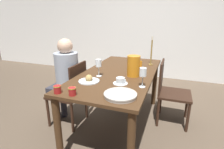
{
  "coord_description": "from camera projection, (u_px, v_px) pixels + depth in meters",
  "views": [
    {
      "loc": [
        0.63,
        -1.98,
        1.41
      ],
      "look_at": [
        0.0,
        -0.26,
        0.81
      ],
      "focal_mm": 28.0,
      "sensor_mm": 36.0,
      "label": 1
    }
  ],
  "objects": [
    {
      "name": "wine_glass_juice",
      "position": [
        143.0,
        73.0,
        1.67
      ],
      "size": [
        0.07,
        0.07,
        0.2
      ],
      "color": "white",
      "rests_on": "dining_table"
    },
    {
      "name": "chair_opposite",
      "position": [
        170.0,
        91.0,
        2.37
      ],
      "size": [
        0.42,
        0.42,
        0.86
      ],
      "rotation": [
        0.0,
        0.0,
        -1.57
      ],
      "color": "#331E14",
      "rests_on": "ground_plane"
    },
    {
      "name": "teacup_near_person",
      "position": [
        120.0,
        81.0,
        1.79
      ],
      "size": [
        0.15,
        0.15,
        0.07
      ],
      "color": "silver",
      "rests_on": "dining_table"
    },
    {
      "name": "jam_jar_amber",
      "position": [
        72.0,
        91.0,
        1.52
      ],
      "size": [
        0.07,
        0.07,
        0.07
      ],
      "color": "#A81E1E",
      "rests_on": "dining_table"
    },
    {
      "name": "bread_plate",
      "position": [
        89.0,
        80.0,
        1.85
      ],
      "size": [
        0.22,
        0.22,
        0.08
      ],
      "color": "silver",
      "rests_on": "dining_table"
    },
    {
      "name": "dining_table",
      "position": [
        119.0,
        80.0,
        2.21
      ],
      "size": [
        0.85,
        1.71,
        0.76
      ],
      "color": "#472D19",
      "rests_on": "ground_plane"
    },
    {
      "name": "jam_jar_red",
      "position": [
        57.0,
        89.0,
        1.57
      ],
      "size": [
        0.07,
        0.07,
        0.07
      ],
      "color": "#A81E1E",
      "rests_on": "dining_table"
    },
    {
      "name": "wall_back",
      "position": [
        150.0,
        22.0,
        4.05
      ],
      "size": [
        10.0,
        0.06,
        2.6
      ],
      "color": "white",
      "rests_on": "ground_plane"
    },
    {
      "name": "candlestick_tall",
      "position": [
        151.0,
        54.0,
        2.46
      ],
      "size": [
        0.06,
        0.06,
        0.41
      ],
      "color": "olive",
      "rests_on": "dining_table"
    },
    {
      "name": "wine_glass_water",
      "position": [
        99.0,
        64.0,
        1.98
      ],
      "size": [
        0.07,
        0.07,
        0.2
      ],
      "color": "white",
      "rests_on": "dining_table"
    },
    {
      "name": "ground_plane",
      "position": [
        118.0,
        125.0,
        2.41
      ],
      "size": [
        20.0,
        20.0,
        0.0
      ],
      "primitive_type": "plane",
      "color": "brown"
    },
    {
      "name": "red_pitcher",
      "position": [
        134.0,
        66.0,
        2.01
      ],
      "size": [
        0.17,
        0.15,
        0.24
      ],
      "color": "orange",
      "rests_on": "dining_table"
    },
    {
      "name": "chair_person_side",
      "position": [
        71.0,
        92.0,
        2.32
      ],
      "size": [
        0.42,
        0.42,
        0.86
      ],
      "rotation": [
        0.0,
        0.0,
        1.57
      ],
      "color": "#331E14",
      "rests_on": "ground_plane"
    },
    {
      "name": "serving_tray",
      "position": [
        120.0,
        95.0,
        1.5
      ],
      "size": [
        0.29,
        0.29,
        0.03
      ],
      "color": "#B7B2A8",
      "rests_on": "dining_table"
    },
    {
      "name": "person_seated",
      "position": [
        65.0,
        75.0,
        2.3
      ],
      "size": [
        0.39,
        0.41,
        1.17
      ],
      "rotation": [
        0.0,
        0.0,
        1.57
      ],
      "color": "#33333D",
      "rests_on": "ground_plane"
    }
  ]
}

